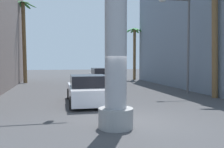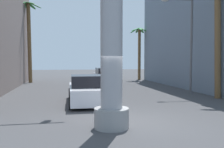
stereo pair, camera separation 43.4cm
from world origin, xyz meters
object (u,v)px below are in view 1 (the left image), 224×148
car_lead (88,91)px  palm_tree_far_right (135,46)px  traffic_light_mast (13,15)px  palm_tree_far_left (24,34)px  palm_tree_near_right (215,23)px  street_lamp (184,36)px  car_far (101,76)px

car_lead → palm_tree_far_right: (7.71, 15.63, 3.36)m
car_lead → traffic_light_mast: bearing=-162.0°
traffic_light_mast → palm_tree_far_left: (-1.29, 15.09, 0.63)m
palm_tree_near_right → palm_tree_far_right: bearing=91.1°
traffic_light_mast → palm_tree_near_right: 11.74m
palm_tree_far_left → traffic_light_mast: bearing=-85.1°
street_lamp → palm_tree_near_right: 2.48m
traffic_light_mast → car_far: (6.48, 13.07, -3.74)m
traffic_light_mast → palm_tree_far_left: bearing=94.9°
palm_tree_far_left → car_lead: bearing=-70.6°
street_lamp → palm_tree_far_left: size_ratio=0.79×
palm_tree_near_right → street_lamp: bearing=111.9°
car_far → palm_tree_far_left: bearing=165.4°
car_lead → palm_tree_far_right: palm_tree_far_right is taller
street_lamp → palm_tree_near_right: size_ratio=0.88×
palm_tree_far_right → palm_tree_far_left: 12.78m
car_lead → car_far: bearing=76.5°
street_lamp → car_far: 10.77m
traffic_light_mast → street_lamp: bearing=19.3°
car_lead → palm_tree_near_right: bearing=2.5°
traffic_light_mast → palm_tree_near_right: palm_tree_near_right is taller
street_lamp → palm_tree_far_right: size_ratio=1.06×
palm_tree_far_left → palm_tree_near_right: 18.74m
traffic_light_mast → car_far: size_ratio=1.38×
car_lead → car_far: size_ratio=1.04×
car_far → palm_tree_near_right: bearing=-65.9°
street_lamp → palm_tree_far_right: (0.60, 13.05, -0.01)m
car_lead → palm_tree_far_left: bearing=109.4°
car_lead → palm_tree_far_right: size_ratio=0.76×
car_lead → car_far: (2.86, 11.89, 0.03)m
car_far → palm_tree_near_right: (5.15, -11.54, 3.92)m
street_lamp → palm_tree_near_right: bearing=-68.1°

